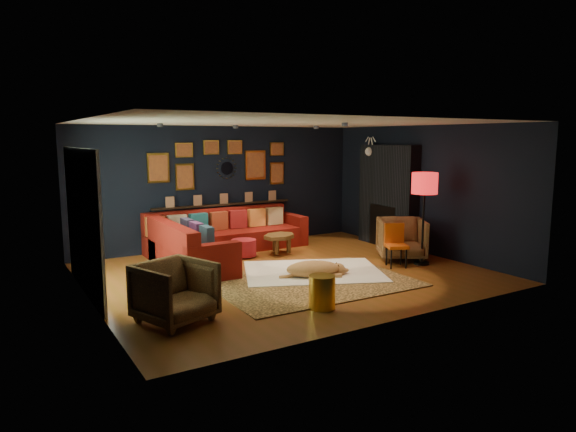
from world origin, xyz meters
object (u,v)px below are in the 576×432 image
armchair_left (175,289)px  armchair_right (402,237)px  sectional (214,241)px  coffee_table (279,238)px  gold_stool (322,292)px  floor_lamp (425,187)px  orange_chair (396,241)px  dog (313,266)px  pouf (244,248)px

armchair_left → armchair_right: bearing=-7.9°
sectional → coffee_table: size_ratio=3.73×
gold_stool → floor_lamp: 3.46m
sectional → floor_lamp: bearing=-39.3°
armchair_left → orange_chair: size_ratio=1.10×
sectional → armchair_right: bearing=-33.8°
coffee_table → gold_stool: 3.44m
sectional → gold_stool: size_ratio=7.34×
gold_stool → dog: bearing=60.8°
armchair_left → gold_stool: size_ratio=1.87×
coffee_table → armchair_left: size_ratio=1.05×
dog → sectional: bearing=131.9°
floor_lamp → pouf: bearing=139.3°
sectional → gold_stool: sectional is taller
gold_stool → floor_lamp: floor_lamp is taller
coffee_table → pouf: (-0.75, 0.12, -0.14)m
sectional → gold_stool: 3.66m
floor_lamp → sectional: bearing=140.7°
orange_chair → coffee_table: bearing=148.4°
coffee_table → armchair_right: armchair_right is taller
sectional → armchair_left: armchair_left is taller
gold_stool → sectional: bearing=91.1°
sectional → orange_chair: sectional is taller
dog → gold_stool: bearing=-97.0°
floor_lamp → dog: floor_lamp is taller
armchair_right → orange_chair: size_ratio=1.12×
orange_chair → floor_lamp: 1.13m
armchair_left → dog: (2.68, 0.83, -0.22)m
armchair_right → floor_lamp: bearing=-51.9°
pouf → dog: size_ratio=0.40×
gold_stool → pouf: bearing=82.5°
pouf → gold_stool: gold_stool is taller
armchair_right → gold_stool: armchair_right is taller
floor_lamp → armchair_left: bearing=-173.2°
gold_stool → orange_chair: orange_chair is taller
pouf → gold_stool: (-0.44, -3.35, 0.04)m
coffee_table → orange_chair: (1.34, -1.96, 0.13)m
gold_stool → dog: 1.55m
pouf → armchair_right: armchair_right is taller
sectional → coffee_table: sectional is taller
orange_chair → sectional: bearing=161.4°
coffee_table → gold_stool: (-1.19, -3.23, -0.10)m
armchair_right → gold_stool: bearing=-119.3°
sectional → pouf: 0.61m
armchair_left → gold_stool: 2.00m
armchair_right → floor_lamp: (0.05, -0.50, 1.01)m
armchair_right → orange_chair: bearing=-111.7°
dog → floor_lamp: bearing=16.2°
armchair_left → coffee_table: bearing=20.7°
floor_lamp → gold_stool: bearing=-159.9°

